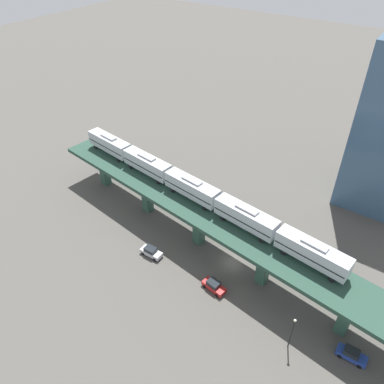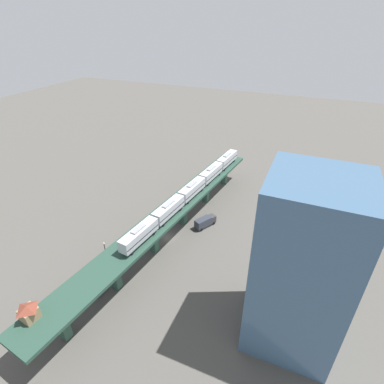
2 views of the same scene
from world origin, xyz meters
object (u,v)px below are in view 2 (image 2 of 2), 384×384
at_px(subway_train, 192,189).
at_px(office_tower, 301,268).
at_px(delivery_truck, 205,222).
at_px(street_lamp, 105,251).
at_px(street_car_silver, 168,206).
at_px(street_car_blue, 98,288).
at_px(street_car_red, 146,230).
at_px(signal_hut, 29,312).

distance_m(subway_train, office_tower, 44.55).
relative_size(subway_train, delivery_truck, 8.39).
xyz_separation_m(street_lamp, office_tower, (-46.31, 1.93, 13.89)).
distance_m(street_car_silver, street_lamp, 29.80).
distance_m(street_car_silver, street_car_blue, 37.95).
relative_size(subway_train, office_tower, 1.73).
bearing_deg(office_tower, delivery_truck, -43.73).
relative_size(street_car_red, street_car_blue, 1.05).
height_order(street_car_red, street_lamp, street_lamp).
bearing_deg(signal_hut, street_car_silver, -90.40).
relative_size(subway_train, street_car_blue, 14.06).
xyz_separation_m(street_car_red, office_tower, (-43.56, 17.09, 17.06)).
xyz_separation_m(street_car_blue, office_tower, (-42.75, -6.52, 17.06)).
relative_size(delivery_truck, street_lamp, 1.07).
height_order(street_car_red, delivery_truck, delivery_truck).
distance_m(signal_hut, street_car_blue, 18.45).
xyz_separation_m(delivery_truck, office_tower, (-28.15, 26.93, 16.24)).
bearing_deg(signal_hut, subway_train, -101.65).
bearing_deg(street_lamp, street_car_red, -100.25).
relative_size(street_car_red, office_tower, 0.13).
xyz_separation_m(subway_train, street_car_red, (10.24, 11.69, -10.32)).
xyz_separation_m(signal_hut, street_car_blue, (-1.10, -15.73, -9.57)).
xyz_separation_m(subway_train, delivery_truck, (-5.18, 1.85, -9.49)).
bearing_deg(street_car_red, signal_hut, 89.59).
height_order(signal_hut, street_car_blue, signal_hut).
relative_size(signal_hut, street_car_blue, 0.82).
bearing_deg(office_tower, subway_train, -40.82).
bearing_deg(subway_train, street_lamp, 64.21).
xyz_separation_m(subway_train, street_lamp, (12.98, 26.86, -7.15)).
relative_size(signal_hut, street_car_red, 0.78).
bearing_deg(street_lamp, subway_train, -115.79).
bearing_deg(office_tower, street_car_red, -21.42).
relative_size(street_car_silver, office_tower, 0.12).
relative_size(street_car_silver, street_lamp, 0.64).
bearing_deg(signal_hut, delivery_truck, -107.70).
bearing_deg(street_car_red, street_lamp, 79.75).
bearing_deg(subway_train, street_car_red, 48.80).
xyz_separation_m(street_car_silver, street_car_blue, (-0.72, 37.94, 0.00)).
bearing_deg(office_tower, street_car_blue, 8.67).
relative_size(street_car_silver, street_car_blue, 1.00).
height_order(street_lamp, office_tower, office_tower).
xyz_separation_m(street_car_silver, office_tower, (-43.47, 31.42, 17.06)).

